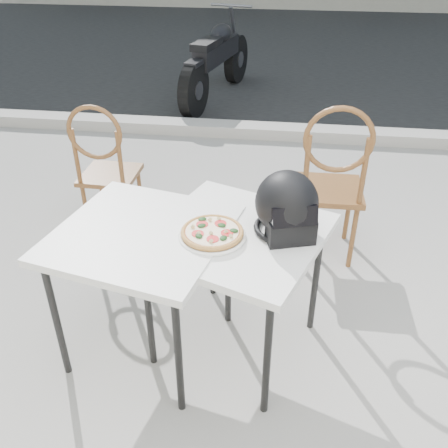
# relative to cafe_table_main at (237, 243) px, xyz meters

# --- Properties ---
(ground) EXTENTS (80.00, 80.00, 0.00)m
(ground) POSITION_rel_cafe_table_main_xyz_m (0.55, 0.07, -0.69)
(ground) COLOR gray
(ground) RESTS_ON ground
(street_asphalt) EXTENTS (30.00, 8.00, 0.00)m
(street_asphalt) POSITION_rel_cafe_table_main_xyz_m (0.55, 7.07, -0.69)
(street_asphalt) COLOR black
(street_asphalt) RESTS_ON ground
(curb) EXTENTS (30.00, 0.25, 0.12)m
(curb) POSITION_rel_cafe_table_main_xyz_m (0.55, 3.07, -0.63)
(curb) COLOR #9D9993
(curb) RESTS_ON ground
(cafe_table_main) EXTENTS (1.03, 1.03, 0.76)m
(cafe_table_main) POSITION_rel_cafe_table_main_xyz_m (0.00, 0.00, 0.00)
(cafe_table_main) COLOR white
(cafe_table_main) RESTS_ON ground
(plate) EXTENTS (0.43, 0.43, 0.02)m
(plate) POSITION_rel_cafe_table_main_xyz_m (-0.11, -0.07, 0.08)
(plate) COLOR white
(plate) RESTS_ON cafe_table_main
(pizza) EXTENTS (0.39, 0.39, 0.04)m
(pizza) POSITION_rel_cafe_table_main_xyz_m (-0.11, -0.07, 0.10)
(pizza) COLOR #BD8745
(pizza) RESTS_ON plate
(helmet) EXTENTS (0.38, 0.39, 0.31)m
(helmet) POSITION_rel_cafe_table_main_xyz_m (0.23, 0.03, 0.21)
(helmet) COLOR black
(helmet) RESTS_ON cafe_table_main
(cafe_chair_main) EXTENTS (0.44, 0.44, 1.14)m
(cafe_chair_main) POSITION_rel_cafe_table_main_xyz_m (0.52, 0.91, -0.06)
(cafe_chair_main) COLOR brown
(cafe_chair_main) RESTS_ON ground
(cafe_table_side) EXTENTS (0.97, 0.97, 0.77)m
(cafe_table_side) POSITION_rel_cafe_table_main_xyz_m (-0.46, -0.07, 0.01)
(cafe_table_side) COLOR white
(cafe_table_side) RESTS_ON ground
(cafe_chair_side) EXTENTS (0.40, 0.40, 1.03)m
(cafe_chair_side) POSITION_rel_cafe_table_main_xyz_m (-1.06, 1.04, -0.12)
(cafe_chair_side) COLOR brown
(cafe_chair_side) RESTS_ON ground
(motorcycle) EXTENTS (0.69, 2.10, 1.06)m
(motorcycle) POSITION_rel_cafe_table_main_xyz_m (-0.72, 4.29, -0.23)
(motorcycle) COLOR black
(motorcycle) RESTS_ON street_asphalt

